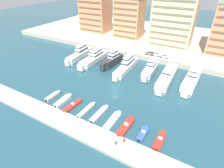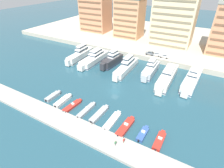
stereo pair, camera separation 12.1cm
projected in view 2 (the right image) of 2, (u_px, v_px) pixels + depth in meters
The scene contains 30 objects.
ground_plane at pixel (115, 91), 62.02m from camera, with size 400.00×400.00×0.00m, color #234C5B.
quay_promenade at pixel (165, 39), 109.14m from camera, with size 180.00×70.00×2.33m, color #BCB29E.
pier_dock at pixel (78, 128), 46.55m from camera, with size 120.00×6.06×0.80m, color #A8A399.
yacht_white_far_left at pixel (80, 54), 85.00m from camera, with size 4.51×20.28×8.15m.
yacht_white_left at pixel (94, 58), 81.74m from camera, with size 5.09×21.49×7.35m.
yacht_charcoal_mid_left at pixel (112, 60), 78.74m from camera, with size 5.06×15.10×8.40m.
yacht_white_center_left at pixel (127, 66), 73.87m from camera, with size 4.07×20.60×8.04m.
yacht_silver_center at pixel (151, 69), 71.67m from camera, with size 4.19×16.41×7.92m.
yacht_ivory_center_right at pixel (167, 77), 66.72m from camera, with size 4.37×22.53×6.70m.
yacht_white_mid_right at pixel (192, 79), 65.00m from camera, with size 5.48×21.70×7.87m.
motorboat_grey_far_left at pixel (53, 96), 58.54m from camera, with size 1.83×6.53×1.45m.
motorboat_white_left at pixel (63, 101), 56.47m from camera, with size 2.13×7.58×1.60m.
motorboat_red_mid_left at pixel (72, 106), 54.47m from camera, with size 2.36×7.72×1.23m.
motorboat_grey_center_left at pixel (86, 110), 52.52m from camera, with size 1.77×8.31×1.43m.
motorboat_grey_center at pixel (99, 114), 51.10m from camera, with size 2.07×8.63×1.40m.
motorboat_white_center_right at pixel (112, 120), 49.00m from camera, with size 2.04×8.63×1.26m.
motorboat_red_mid_right at pixel (125, 127), 46.79m from camera, with size 2.46×8.50×1.44m.
motorboat_blue_right at pixel (143, 134), 44.82m from camera, with size 1.85×5.94×1.29m.
motorboat_red_far_right at pixel (159, 141), 42.88m from camera, with size 1.89×6.94×1.36m.
car_grey_far_left at pixel (150, 53), 83.66m from camera, with size 4.11×1.95×1.80m.
car_white_left at pixel (157, 54), 82.70m from camera, with size 4.14×2.00×1.80m.
car_white_mid_left at pixel (165, 56), 80.74m from camera, with size 4.11×1.94×1.80m.
apartment_block_far_left at pixel (95, 9), 113.49m from camera, with size 18.43×13.00×29.44m.
apartment_block_left at pixel (129, 18), 103.27m from camera, with size 15.77×12.48×23.78m.
apartment_block_mid_left at pixel (174, 21), 90.52m from camera, with size 20.90×15.78×26.80m.
pedestrian_near_edge at pixel (115, 143), 40.90m from camera, with size 0.28×0.59×1.54m.
pedestrian_mid_deck at pixel (124, 140), 41.45m from camera, with size 0.26×0.65×1.67m.
bollard_west at pixel (65, 112), 51.03m from camera, with size 0.20×0.20×0.61m.
bollard_west_mid at pixel (92, 123), 47.04m from camera, with size 0.20×0.20×0.61m.
bollard_east_mid at pixel (124, 137), 43.05m from camera, with size 0.20×0.20×0.61m.
Camera 2 is at (24.37, -45.01, 35.12)m, focal length 28.00 mm.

